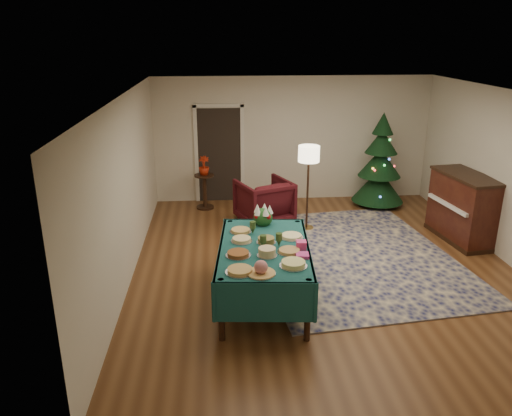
{
  "coord_description": "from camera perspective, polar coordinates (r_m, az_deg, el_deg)",
  "views": [
    {
      "loc": [
        -1.65,
        -7.15,
        3.53
      ],
      "look_at": [
        -1.09,
        -0.08,
        1.04
      ],
      "focal_mm": 35.0,
      "sensor_mm": 36.0,
      "label": 1
    }
  ],
  "objects": [
    {
      "name": "platter_8",
      "position": [
        7.01,
        4.08,
        -3.25
      ],
      "size": [
        0.33,
        0.33,
        0.05
      ],
      "color": "silver",
      "rests_on": "buffet_table"
    },
    {
      "name": "armchair",
      "position": [
        9.7,
        0.94,
        0.99
      ],
      "size": [
        1.19,
        1.16,
        0.96
      ],
      "primitive_type": "imported",
      "rotation": [
        0.0,
        0.0,
        3.53
      ],
      "color": "#3F0D13",
      "rests_on": "ground"
    },
    {
      "name": "centerpiece",
      "position": [
        7.44,
        0.81,
        -0.85
      ],
      "size": [
        0.3,
        0.3,
        0.34
      ],
      "color": "#1E4C1E",
      "rests_on": "buffet_table"
    },
    {
      "name": "potted_plant",
      "position": [
        10.48,
        -5.97,
        4.38
      ],
      "size": [
        0.22,
        0.39,
        0.22
      ],
      "primitive_type": "imported",
      "color": "#A6200B",
      "rests_on": "side_table"
    },
    {
      "name": "piano",
      "position": [
        9.59,
        22.57,
        -0.02
      ],
      "size": [
        0.82,
        1.48,
        1.22
      ],
      "color": "black",
      "rests_on": "ground"
    },
    {
      "name": "rug",
      "position": [
        8.56,
        10.87,
        -5.32
      ],
      "size": [
        3.67,
        4.55,
        0.02
      ],
      "primitive_type": "cube",
      "rotation": [
        0.0,
        0.0,
        0.12
      ],
      "color": "#13194A",
      "rests_on": "ground"
    },
    {
      "name": "platter_4",
      "position": [
        6.43,
        1.27,
        -5.07
      ],
      "size": [
        0.26,
        0.26,
        0.11
      ],
      "color": "silver",
      "rests_on": "buffet_table"
    },
    {
      "name": "goblet_1",
      "position": [
        6.69,
        2.64,
        -3.62
      ],
      "size": [
        0.09,
        0.09,
        0.19
      ],
      "color": "#2D471E",
      "rests_on": "buffet_table"
    },
    {
      "name": "platter_5",
      "position": [
        6.55,
        3.82,
        -4.93
      ],
      "size": [
        0.32,
        0.32,
        0.05
      ],
      "color": "silver",
      "rests_on": "buffet_table"
    },
    {
      "name": "goblet_2",
      "position": [
        6.62,
        0.82,
        -3.86
      ],
      "size": [
        0.09,
        0.09,
        0.19
      ],
      "color": "#2D471E",
      "rests_on": "buffet_table"
    },
    {
      "name": "floor_lamp",
      "position": [
        9.2,
        6.05,
        5.59
      ],
      "size": [
        0.39,
        0.39,
        1.61
      ],
      "color": "#A57F3F",
      "rests_on": "ground"
    },
    {
      "name": "napkin_stack",
      "position": [
        6.44,
        5.31,
        -5.41
      ],
      "size": [
        0.18,
        0.18,
        0.04
      ],
      "primitive_type": "cube",
      "rotation": [
        0.0,
        0.0,
        -0.09
      ],
      "color": "#CE3992",
      "rests_on": "buffet_table"
    },
    {
      "name": "platter_1",
      "position": [
        5.95,
        0.57,
        -6.97
      ],
      "size": [
        0.35,
        0.35,
        0.18
      ],
      "color": "silver",
      "rests_on": "buffet_table"
    },
    {
      "name": "buffet_table",
      "position": [
        6.79,
        0.93,
        -5.68
      ],
      "size": [
        1.42,
        2.21,
        0.82
      ],
      "color": "black",
      "rests_on": "ground"
    },
    {
      "name": "doorway",
      "position": [
        10.91,
        -4.2,
        6.37
      ],
      "size": [
        1.08,
        0.04,
        2.16
      ],
      "color": "black",
      "rests_on": "ground"
    },
    {
      "name": "platter_9",
      "position": [
        7.2,
        -1.78,
        -2.61
      ],
      "size": [
        0.31,
        0.31,
        0.05
      ],
      "color": "silver",
      "rests_on": "buffet_table"
    },
    {
      "name": "gift_box",
      "position": [
        6.66,
        5.2,
        -4.22
      ],
      "size": [
        0.14,
        0.14,
        0.11
      ],
      "primitive_type": "cube",
      "rotation": [
        0.0,
        0.0,
        -0.09
      ],
      "color": "#E8408A",
      "rests_on": "buffet_table"
    },
    {
      "name": "side_table",
      "position": [
        10.61,
        -5.88,
        1.83
      ],
      "size": [
        0.41,
        0.41,
        0.74
      ],
      "color": "black",
      "rests_on": "ground"
    },
    {
      "name": "room_shell",
      "position": [
        7.66,
        8.09,
        2.58
      ],
      "size": [
        7.0,
        7.0,
        7.0
      ],
      "color": "#593319",
      "rests_on": "ground"
    },
    {
      "name": "platter_0",
      "position": [
        6.02,
        -1.86,
        -7.17
      ],
      "size": [
        0.36,
        0.36,
        0.05
      ],
      "color": "silver",
      "rests_on": "buffet_table"
    },
    {
      "name": "christmas_tree",
      "position": [
        10.95,
        13.98,
        4.84
      ],
      "size": [
        1.25,
        1.25,
        2.0
      ],
      "color": "black",
      "rests_on": "ground"
    },
    {
      "name": "platter_6",
      "position": [
        6.87,
        -1.65,
        -3.66
      ],
      "size": [
        0.3,
        0.3,
        0.06
      ],
      "color": "silver",
      "rests_on": "buffet_table"
    },
    {
      "name": "platter_3",
      "position": [
        6.44,
        -2.05,
        -5.28
      ],
      "size": [
        0.33,
        0.33,
        0.06
      ],
      "color": "silver",
      "rests_on": "buffet_table"
    },
    {
      "name": "platter_7",
      "position": [
        6.83,
        1.16,
        -3.71
      ],
      "size": [
        0.27,
        0.27,
        0.08
      ],
      "color": "silver",
      "rests_on": "buffet_table"
    },
    {
      "name": "goblet_0",
      "position": [
        7.09,
        -0.37,
        -2.24
      ],
      "size": [
        0.09,
        0.09,
        0.19
      ],
      "color": "#2D471E",
      "rests_on": "buffet_table"
    },
    {
      "name": "platter_2",
      "position": [
        6.18,
        4.29,
        -6.39
      ],
      "size": [
        0.35,
        0.35,
        0.07
      ],
      "color": "silver",
      "rests_on": "buffet_table"
    }
  ]
}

